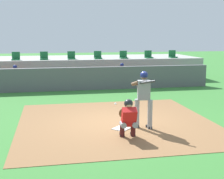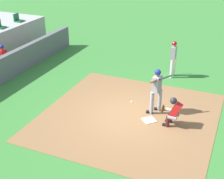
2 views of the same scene
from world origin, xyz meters
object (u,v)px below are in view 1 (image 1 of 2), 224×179
(home_plate, at_px, (121,129))
(stadium_seat_3, at_px, (71,57))
(catcher_crouched, at_px, (128,117))
(stadium_seat_7, at_px, (173,56))
(stadium_seat_1, at_px, (16,58))
(stadium_seat_2, at_px, (44,57))
(dugout_player_1, at_px, (15,77))
(batter_at_plate, at_px, (143,96))
(stadium_seat_4, at_px, (98,57))
(stadium_seat_6, at_px, (149,56))
(dugout_player_2, at_px, (122,74))
(stadium_seat_5, at_px, (124,56))

(home_plate, relative_size, stadium_seat_3, 0.92)
(catcher_crouched, xyz_separation_m, stadium_seat_7, (5.68, 11.01, 0.93))
(stadium_seat_1, bearing_deg, stadium_seat_2, 0.00)
(dugout_player_1, height_order, stadium_seat_2, stadium_seat_2)
(batter_at_plate, relative_size, dugout_player_1, 1.39)
(dugout_player_1, xyz_separation_m, stadium_seat_3, (3.12, 2.03, 0.86))
(dugout_player_1, xyz_separation_m, stadium_seat_4, (4.75, 2.03, 0.86))
(catcher_crouched, bearing_deg, stadium_seat_6, 69.77)
(stadium_seat_1, relative_size, stadium_seat_3, 1.00)
(stadium_seat_7, bearing_deg, stadium_seat_6, 180.00)
(stadium_seat_2, distance_m, stadium_seat_6, 6.50)
(batter_at_plate, height_order, stadium_seat_4, stadium_seat_4)
(catcher_crouched, xyz_separation_m, stadium_seat_2, (-2.44, 11.01, 0.93))
(stadium_seat_2, distance_m, stadium_seat_4, 3.25)
(dugout_player_2, distance_m, stadium_seat_7, 4.38)
(stadium_seat_7, bearing_deg, batter_at_plate, -116.09)
(batter_at_plate, bearing_deg, stadium_seat_2, 107.04)
(stadium_seat_2, distance_m, stadium_seat_7, 8.12)
(dugout_player_1, bearing_deg, catcher_crouched, -66.28)
(batter_at_plate, distance_m, stadium_seat_6, 10.76)
(batter_at_plate, bearing_deg, home_plate, 177.90)
(home_plate, distance_m, stadium_seat_4, 10.32)
(stadium_seat_6, bearing_deg, stadium_seat_2, 180.00)
(batter_at_plate, height_order, catcher_crouched, batter_at_plate)
(dugout_player_2, bearing_deg, dugout_player_1, 180.00)
(stadium_seat_2, bearing_deg, stadium_seat_7, 0.00)
(stadium_seat_3, bearing_deg, stadium_seat_1, 180.00)
(stadium_seat_2, relative_size, stadium_seat_3, 1.00)
(catcher_crouched, bearing_deg, batter_at_plate, 49.55)
(stadium_seat_1, height_order, stadium_seat_3, same)
(stadium_seat_4, bearing_deg, stadium_seat_3, 180.00)
(dugout_player_2, bearing_deg, catcher_crouched, -101.91)
(catcher_crouched, distance_m, stadium_seat_3, 11.07)
(batter_at_plate, relative_size, stadium_seat_2, 3.76)
(stadium_seat_7, bearing_deg, home_plate, -119.19)
(dugout_player_2, distance_m, stadium_seat_2, 4.87)
(stadium_seat_5, bearing_deg, catcher_crouched, -102.45)
(stadium_seat_4, bearing_deg, home_plate, -94.56)
(batter_at_plate, xyz_separation_m, stadium_seat_5, (1.75, 10.20, 0.50))
(stadium_seat_1, relative_size, stadium_seat_5, 1.00)
(stadium_seat_5, bearing_deg, stadium_seat_1, 180.00)
(home_plate, relative_size, stadium_seat_1, 0.92)
(dugout_player_1, relative_size, stadium_seat_3, 2.71)
(stadium_seat_5, bearing_deg, dugout_player_1, -162.29)
(stadium_seat_2, xyz_separation_m, stadium_seat_3, (1.62, 0.00, 0.00))
(stadium_seat_1, relative_size, stadium_seat_4, 1.00)
(dugout_player_2, xyz_separation_m, stadium_seat_1, (-5.96, 2.03, 0.86))
(dugout_player_1, bearing_deg, stadium_seat_1, 93.58)
(stadium_seat_4, relative_size, stadium_seat_7, 1.00)
(home_plate, relative_size, stadium_seat_4, 0.92)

